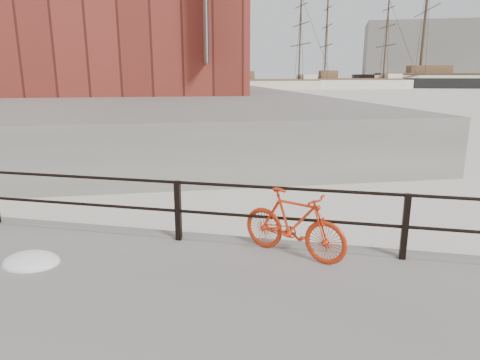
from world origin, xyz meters
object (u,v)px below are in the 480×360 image
at_px(workboat_near, 83,111).
at_px(workboat_far, 159,97).
at_px(bicycle, 294,224).
at_px(schooner_left, 270,89).
at_px(schooner_mid, 353,89).

height_order(workboat_near, workboat_far, same).
height_order(bicycle, workboat_far, workboat_far).
height_order(bicycle, schooner_left, schooner_left).
bearing_deg(workboat_near, schooner_mid, 66.54).
relative_size(bicycle, workboat_far, 0.16).
distance_m(schooner_mid, schooner_left, 16.99).
bearing_deg(schooner_left, schooner_mid, -2.43).
distance_m(workboat_near, workboat_far, 20.26).
distance_m(bicycle, workboat_near, 32.64).
relative_size(schooner_mid, workboat_near, 2.34).
bearing_deg(bicycle, schooner_mid, 110.54).
xyz_separation_m(schooner_left, workboat_far, (-9.65, -31.79, 0.00)).
distance_m(bicycle, workboat_far, 50.94).
relative_size(schooner_mid, schooner_left, 1.02).
distance_m(schooner_left, workboat_near, 52.56).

